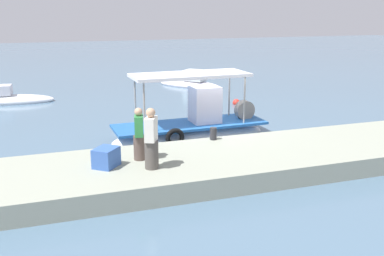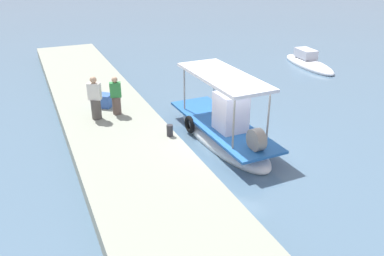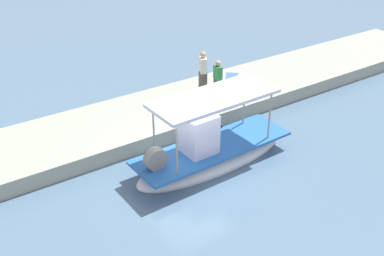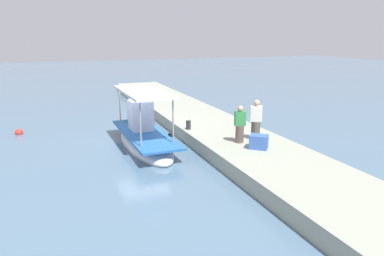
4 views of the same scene
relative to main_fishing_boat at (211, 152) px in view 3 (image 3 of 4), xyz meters
The scene contains 7 objects.
ground_plane 1.00m from the main_fishing_boat, ahead, with size 120.00×120.00×0.00m, color slate.
dock_quay 3.99m from the main_fishing_boat, 77.48° to the right, with size 36.00×3.86×0.62m, color #979C8A.
main_fishing_boat is the anchor object (origin of this frame).
fisherman_near_bollard 4.68m from the main_fishing_boat, 129.70° to the right, with size 0.44×0.51×1.64m.
fisherman_by_crate 5.31m from the main_fishing_boat, 122.08° to the right, with size 0.54×0.58×1.80m.
mooring_bollard 2.28m from the main_fishing_boat, 89.76° to the right, with size 0.24×0.24×0.44m, color #2D2D33.
cargo_crate 5.58m from the main_fishing_boat, 136.09° to the right, with size 0.72×0.58×0.57m, color #3860B3.
Camera 3 is at (7.91, 11.88, 9.63)m, focal length 44.25 mm.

